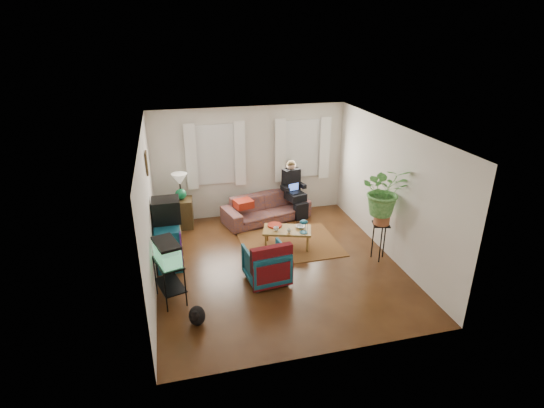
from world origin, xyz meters
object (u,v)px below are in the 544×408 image
object	(u,v)px
coffee_table	(287,238)
plant_stand	(379,241)
armchair	(266,262)
side_table	(183,213)
sofa	(266,204)
aquarium_stand	(170,281)
dresser	(168,243)

from	to	relation	value
coffee_table	plant_stand	world-z (taller)	plant_stand
armchair	coffee_table	bearing A→B (deg)	-128.97
side_table	sofa	bearing A→B (deg)	-2.85
sofa	armchair	distance (m)	2.60
aquarium_stand	armchair	xyz separation A→B (m)	(1.67, 0.19, 0.00)
coffee_table	plant_stand	distance (m)	1.85
sofa	dresser	size ratio (longest dim) A/B	2.18
dresser	armchair	size ratio (longest dim) A/B	1.27
sofa	armchair	size ratio (longest dim) A/B	2.77
side_table	armchair	world-z (taller)	armchair
side_table	plant_stand	size ratio (longest dim) A/B	0.88
aquarium_stand	dresser	bearing A→B (deg)	73.23
dresser	aquarium_stand	distance (m)	1.28
sofa	aquarium_stand	xyz separation A→B (m)	(-2.28, -2.72, -0.03)
plant_stand	armchair	bearing A→B (deg)	-174.79
dresser	coffee_table	bearing A→B (deg)	0.74
armchair	plant_stand	distance (m)	2.31
aquarium_stand	plant_stand	bearing A→B (deg)	-10.51
coffee_table	aquarium_stand	bearing A→B (deg)	-132.69
aquarium_stand	armchair	size ratio (longest dim) A/B	0.99
side_table	dresser	bearing A→B (deg)	-102.40
side_table	armchair	bearing A→B (deg)	-63.22
plant_stand	dresser	bearing A→B (deg)	167.64
dresser	plant_stand	bearing A→B (deg)	-12.75
coffee_table	plant_stand	size ratio (longest dim) A/B	1.27
sofa	plant_stand	bearing A→B (deg)	-68.76
armchair	side_table	bearing A→B (deg)	-70.07
sofa	armchair	world-z (taller)	sofa
sofa	coffee_table	size ratio (longest dim) A/B	2.09
armchair	dresser	bearing A→B (deg)	-39.80
aquarium_stand	plant_stand	size ratio (longest dim) A/B	0.95
sofa	aquarium_stand	world-z (taller)	sofa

